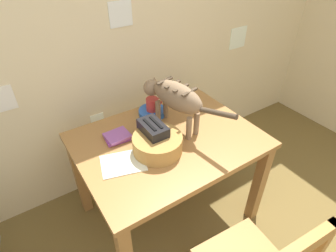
# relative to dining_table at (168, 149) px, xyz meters

# --- Properties ---
(wall_rear) EXTENTS (5.01, 0.11, 2.50)m
(wall_rear) POSITION_rel_dining_table_xyz_m (-0.07, 0.68, 0.59)
(wall_rear) COLOR beige
(wall_rear) RESTS_ON ground_plane
(dining_table) EXTENTS (1.16, 0.88, 0.76)m
(dining_table) POSITION_rel_dining_table_xyz_m (0.00, 0.00, 0.00)
(dining_table) COLOR #9D6B37
(dining_table) RESTS_ON ground_plane
(cat) EXTENTS (0.23, 0.72, 0.33)m
(cat) POSITION_rel_dining_table_xyz_m (0.11, 0.09, 0.32)
(cat) COLOR #856A4D
(cat) RESTS_ON dining_table
(saucer_bowl) EXTENTS (0.20, 0.20, 0.03)m
(saucer_bowl) POSITION_rel_dining_table_xyz_m (0.06, 0.30, 0.11)
(saucer_bowl) COLOR blue
(saucer_bowl) RESTS_ON dining_table
(coffee_mug) EXTENTS (0.13, 0.09, 0.09)m
(coffee_mug) POSITION_rel_dining_table_xyz_m (0.07, 0.30, 0.18)
(coffee_mug) COLOR red
(coffee_mug) RESTS_ON saucer_bowl
(magazine) EXTENTS (0.30, 0.26, 0.01)m
(magazine) POSITION_rel_dining_table_xyz_m (-0.35, -0.05, 0.10)
(magazine) COLOR silver
(magazine) RESTS_ON dining_table
(book_stack) EXTENTS (0.16, 0.16, 0.04)m
(book_stack) POSITION_rel_dining_table_xyz_m (-0.28, 0.18, 0.11)
(book_stack) COLOR purple
(book_stack) RESTS_ON dining_table
(wicker_basket) EXTENTS (0.30, 0.30, 0.11)m
(wicker_basket) POSITION_rel_dining_table_xyz_m (-0.12, -0.07, 0.15)
(wicker_basket) COLOR #AD7F3E
(wicker_basket) RESTS_ON dining_table
(toaster) EXTENTS (0.12, 0.20, 0.18)m
(toaster) POSITION_rel_dining_table_xyz_m (-0.12, -0.01, 0.18)
(toaster) COLOR black
(toaster) RESTS_ON dining_table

